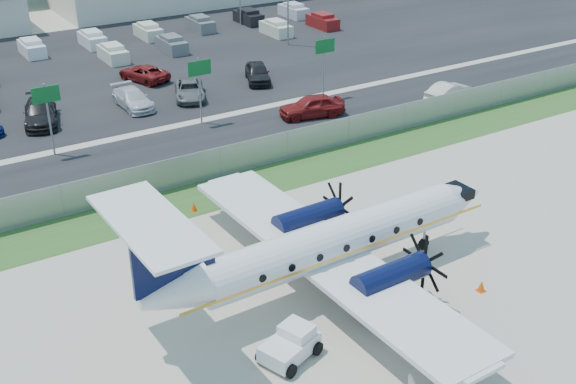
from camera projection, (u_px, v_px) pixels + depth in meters
ground at (353, 281)px, 35.16m from camera, size 170.00×170.00×0.00m
grass_verge at (236, 188)px, 44.24m from camera, size 170.00×4.00×0.02m
access_road at (188, 149)px, 49.53m from camera, size 170.00×8.00×0.02m
parking_lot at (90, 71)px, 65.42m from camera, size 170.00×32.00×0.02m
perimeter_fence at (221, 162)px, 45.30m from camera, size 120.00×0.06×1.99m
sign_left at (47, 104)px, 47.08m from camera, size 1.80×0.26×5.00m
sign_mid at (200, 77)px, 52.28m from camera, size 1.80×0.26×5.00m
sign_right at (324, 54)px, 57.49m from camera, size 1.80×0.26×5.00m
tree_line at (3, 3)px, 91.16m from camera, size 112.00×6.00×14.00m
aircraft at (328, 243)px, 33.71m from camera, size 19.92×19.67×6.20m
pushback_tug at (291, 344)px, 29.88m from camera, size 2.85×2.47×1.34m
baggage_cart_near at (355, 274)px, 34.75m from camera, size 2.44×1.88×1.13m
cone_nose at (481, 286)px, 34.30m from camera, size 0.40×0.40×0.56m
cone_starboard_wing at (194, 207)px, 41.49m from camera, size 0.38×0.38×0.53m
road_car_mid at (312, 116)px, 55.21m from camera, size 5.34×3.08×1.71m
road_car_east at (448, 101)px, 58.43m from camera, size 4.77×2.45×1.50m
parked_car_b at (42, 123)px, 53.99m from camera, size 3.68×6.10×1.65m
parked_car_c at (134, 108)px, 56.98m from camera, size 2.13×5.10×1.47m
parked_car_d at (190, 98)px, 58.94m from camera, size 3.98×5.46×1.38m
parked_car_e at (258, 82)px, 62.81m from camera, size 3.64×5.15×1.63m
parked_car_g at (144, 81)px, 63.06m from camera, size 3.84×5.44×1.38m
far_parking_rows at (73, 58)px, 69.21m from camera, size 56.00×10.00×1.60m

